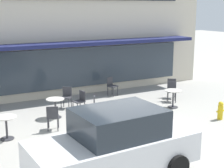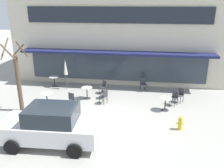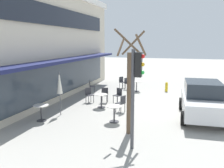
% 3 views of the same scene
% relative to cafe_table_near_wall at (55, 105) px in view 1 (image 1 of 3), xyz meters
% --- Properties ---
extents(ground_plane, '(80.00, 80.00, 0.00)m').
position_rel_cafe_table_near_wall_xyz_m(ground_plane, '(1.50, -3.03, -0.52)').
color(ground_plane, '#9E9B93').
extents(building_facade, '(16.07, 9.10, 7.05)m').
position_rel_cafe_table_near_wall_xyz_m(building_facade, '(1.50, 6.93, 3.01)').
color(building_facade, beige).
rests_on(building_facade, ground).
extents(cafe_table_near_wall, '(0.70, 0.70, 0.76)m').
position_rel_cafe_table_near_wall_xyz_m(cafe_table_near_wall, '(0.00, 0.00, 0.00)').
color(cafe_table_near_wall, '#333338').
rests_on(cafe_table_near_wall, ground).
extents(cafe_table_streetside, '(0.70, 0.70, 0.76)m').
position_rel_cafe_table_near_wall_xyz_m(cafe_table_streetside, '(-2.13, -1.36, 0.00)').
color(cafe_table_streetside, '#333338').
rests_on(cafe_table_streetside, ground).
extents(cafe_table_by_tree, '(0.70, 0.70, 0.76)m').
position_rel_cafe_table_near_wall_xyz_m(cafe_table_by_tree, '(4.87, -1.06, 0.00)').
color(cafe_table_by_tree, '#333338').
rests_on(cafe_table_by_tree, ground).
extents(cafe_chair_0, '(0.46, 0.46, 0.89)m').
position_rel_cafe_table_near_wall_xyz_m(cafe_chair_0, '(1.12, 0.18, 0.01)').
color(cafe_chair_0, '#333338').
rests_on(cafe_chair_0, ground).
extents(cafe_chair_1, '(0.56, 0.56, 0.89)m').
position_rel_cafe_table_near_wall_xyz_m(cafe_chair_1, '(5.85, 0.30, 0.01)').
color(cafe_chair_1, '#333338').
rests_on(cafe_chair_1, ground).
extents(cafe_chair_2, '(0.56, 0.56, 0.89)m').
position_rel_cafe_table_near_wall_xyz_m(cafe_chair_2, '(5.45, -0.22, 0.01)').
color(cafe_chair_2, '#333338').
rests_on(cafe_chair_2, ground).
extents(cafe_chair_3, '(0.53, 0.53, 0.89)m').
position_rel_cafe_table_near_wall_xyz_m(cafe_chair_3, '(3.54, 2.00, 0.01)').
color(cafe_chair_3, '#333338').
rests_on(cafe_chair_3, ground).
extents(cafe_chair_4, '(0.52, 0.52, 0.89)m').
position_rel_cafe_table_near_wall_xyz_m(cafe_chair_4, '(-0.55, -1.30, 0.01)').
color(cafe_chair_4, '#333338').
rests_on(cafe_chair_4, ground).
extents(cafe_chair_5, '(0.56, 0.56, 0.89)m').
position_rel_cafe_table_near_wall_xyz_m(cafe_chair_5, '(0.88, 1.09, 0.01)').
color(cafe_chair_5, '#333338').
rests_on(cafe_chair_5, ground).
extents(cafe_chair_6, '(0.54, 0.54, 0.89)m').
position_rel_cafe_table_near_wall_xyz_m(cafe_chair_6, '(1.24, -0.64, 0.01)').
color(cafe_chair_6, '#333338').
rests_on(cafe_chair_6, ground).
extents(parked_sedan, '(4.28, 2.16, 1.76)m').
position_rel_cafe_table_near_wall_xyz_m(parked_sedan, '(-0.28, -5.24, 0.36)').
color(parked_sedan, silver).
rests_on(parked_sedan, ground).
extents(fire_hydrant, '(0.36, 0.20, 0.71)m').
position_rel_cafe_table_near_wall_xyz_m(fire_hydrant, '(5.45, -3.18, -0.16)').
color(fire_hydrant, gold).
rests_on(fire_hydrant, ground).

